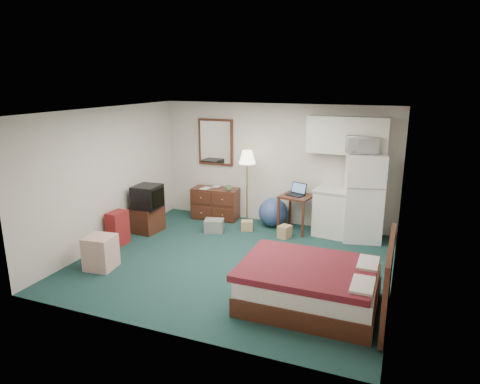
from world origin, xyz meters
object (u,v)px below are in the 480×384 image
at_px(dresser, 215,203).
at_px(kitchen_counter, 337,213).
at_px(suitcase, 118,228).
at_px(desk, 296,213).
at_px(fridge, 363,197).
at_px(bed, 310,286).
at_px(tv_stand, 147,219).
at_px(floor_lamp, 247,188).

height_order(dresser, kitchen_counter, kitchen_counter).
bearing_deg(suitcase, dresser, 66.73).
distance_m(kitchen_counter, suitcase, 4.18).
bearing_deg(kitchen_counter, desk, -168.52).
distance_m(fridge, suitcase, 4.61).
bearing_deg(kitchen_counter, bed, -80.71).
height_order(tv_stand, suitcase, suitcase).
bearing_deg(desk, tv_stand, -147.44).
xyz_separation_m(bed, tv_stand, (-3.69, 1.67, -0.03)).
bearing_deg(fridge, suitcase, -166.74).
relative_size(fridge, suitcase, 2.63).
height_order(floor_lamp, suitcase, floor_lamp).
bearing_deg(floor_lamp, dresser, 168.93).
distance_m(desk, bed, 2.94).
xyz_separation_m(floor_lamp, tv_stand, (-1.73, -1.10, -0.54)).
height_order(floor_lamp, desk, floor_lamp).
relative_size(kitchen_counter, suitcase, 1.42).
relative_size(dresser, fridge, 0.60).
bearing_deg(suitcase, floor_lamp, 49.48).
bearing_deg(tv_stand, fridge, 21.13).
distance_m(floor_lamp, fridge, 2.31).
bearing_deg(desk, fridge, 11.91).
bearing_deg(desk, dresser, -173.48).
bearing_deg(fridge, floor_lamp, 169.25).
height_order(dresser, desk, desk).
xyz_separation_m(bed, suitcase, (-3.77, 0.86, 0.03)).
bearing_deg(kitchen_counter, tv_stand, -154.52).
relative_size(dresser, tv_stand, 1.80).
xyz_separation_m(fridge, suitcase, (-4.13, -1.96, -0.52)).
relative_size(dresser, suitcase, 1.58).
height_order(fridge, tv_stand, fridge).
height_order(dresser, bed, dresser).
bearing_deg(tv_stand, dresser, 58.42).
distance_m(floor_lamp, suitcase, 2.68).
bearing_deg(floor_lamp, bed, -54.85).
distance_m(fridge, tv_stand, 4.25).
height_order(kitchen_counter, bed, kitchen_counter).
bearing_deg(tv_stand, bed, -19.20).
distance_m(dresser, floor_lamp, 0.93).
bearing_deg(fridge, bed, -109.39).
xyz_separation_m(floor_lamp, desk, (1.05, 0.03, -0.42)).
xyz_separation_m(floor_lamp, kitchen_counter, (1.85, 0.09, -0.34)).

